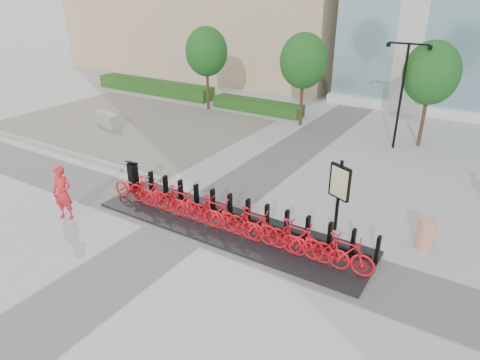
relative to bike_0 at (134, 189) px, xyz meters
The scene contains 28 objects.
ground 2.66m from the bike_0, ahead, with size 120.00×120.00×0.00m, color #B3B3B2.
gravel_patch 10.24m from the bike_0, 136.39° to the left, with size 14.00×14.00×0.00m, color #6D675B.
curb 7.67m from the bike_0, 165.24° to the left, with size 14.00×0.25×0.15m, color #9B9B94.
hedge_a 17.71m from the bike_0, 130.07° to the left, with size 10.00×1.40×0.90m, color #193D14.
hedge_b 13.47m from the bike_0, 100.27° to the left, with size 6.00×1.20×0.70m, color #193D14.
tree_0 13.54m from the bike_0, 114.14° to the left, with size 2.60×2.60×5.10m.
tree_1 12.47m from the bike_0, 84.78° to the left, with size 2.60×2.60×5.10m.
tree_2 14.56m from the bike_0, 57.76° to the left, with size 2.60×2.60×5.10m.
streetlamp 13.12m from the bike_0, 59.15° to the left, with size 2.00×0.20×5.00m.
dock_pad 3.95m from the bike_0, ahead, with size 9.60×2.40×0.08m, color black.
dock_rail_posts 4.40m from the bike_0, 10.81° to the left, with size 8.74×0.50×0.85m, color black, non-canonical shape.
bike_0 is the anchor object (origin of this frame).
bike_1 0.72m from the bike_0, ahead, with size 0.52×1.85×1.11m, color red.
bike_2 1.44m from the bike_0, ahead, with size 0.66×1.91×1.00m, color red.
bike_3 2.16m from the bike_0, ahead, with size 0.52×1.85×1.11m, color red.
bike_4 2.88m from the bike_0, ahead, with size 0.66×1.91×1.00m, color red.
bike_5 3.60m from the bike_0, ahead, with size 0.52×1.85×1.11m, color red.
bike_6 4.32m from the bike_0, ahead, with size 0.66×1.91×1.00m, color red.
bike_7 5.04m from the bike_0, ahead, with size 0.52×1.85×1.11m, color red.
bike_8 5.76m from the bike_0, ahead, with size 0.66×1.91×1.00m, color red.
bike_9 6.48m from the bike_0, ahead, with size 0.52×1.85×1.11m, color red.
bike_10 7.20m from the bike_0, ahead, with size 0.66×1.91×1.00m, color red.
bike_11 7.92m from the bike_0, ahead, with size 0.52×1.85×1.11m, color red.
kiosk 0.90m from the bike_0, 136.15° to the left, with size 0.39×0.32×1.26m.
worker_red 2.43m from the bike_0, 120.26° to the right, with size 0.70×0.46×1.93m, color red.
construction_barrel 9.97m from the bike_0, 14.70° to the left, with size 0.51×0.51×0.98m, color #D3400F.
jersey_barrier 10.14m from the bike_0, 143.48° to the left, with size 1.98×0.54×0.76m, color gray.
map_sign 7.34m from the bike_0, 16.77° to the left, with size 0.78×0.43×2.45m.
Camera 1 is at (8.14, -9.91, 7.39)m, focal length 32.00 mm.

